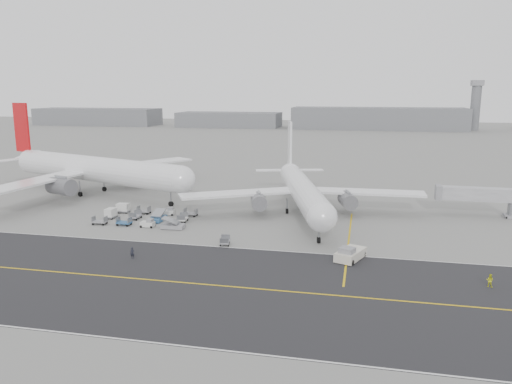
% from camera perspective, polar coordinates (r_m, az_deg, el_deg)
% --- Properties ---
extents(ground, '(700.00, 700.00, 0.00)m').
position_cam_1_polar(ground, '(86.72, -9.89, -5.36)').
color(ground, gray).
rests_on(ground, ground).
extents(taxiway, '(220.00, 59.00, 0.03)m').
position_cam_1_polar(taxiway, '(69.21, -11.60, -9.83)').
color(taxiway, '#2C2C2E').
rests_on(taxiway, ground).
extents(horizon_buildings, '(520.00, 28.00, 28.00)m').
position_cam_1_polar(horizon_buildings, '(337.67, 11.96, 7.06)').
color(horizon_buildings, slate).
rests_on(horizon_buildings, ground).
extents(control_tower, '(7.00, 7.00, 31.25)m').
position_cam_1_polar(control_tower, '(348.60, 23.80, 9.15)').
color(control_tower, slate).
rests_on(control_tower, ground).
extents(airliner_a, '(60.32, 59.25, 21.73)m').
position_cam_1_polar(airliner_a, '(127.56, -18.22, 2.53)').
color(airliner_a, white).
rests_on(airliner_a, ground).
extents(airliner_b, '(48.81, 49.89, 17.60)m').
position_cam_1_polar(airliner_b, '(102.32, 5.27, 0.29)').
color(airliner_b, white).
rests_on(airliner_b, ground).
extents(pushback_tug, '(4.84, 7.76, 2.23)m').
position_cam_1_polar(pushback_tug, '(76.53, 10.70, -6.98)').
color(pushback_tug, beige).
rests_on(pushback_tug, ground).
extents(jet_bridge, '(15.95, 3.45, 6.01)m').
position_cam_1_polar(jet_bridge, '(109.56, 23.88, -0.38)').
color(jet_bridge, gray).
rests_on(jet_bridge, ground).
extents(gse_cluster, '(23.93, 18.77, 2.06)m').
position_cam_1_polar(gse_cluster, '(100.24, -12.39, -3.15)').
color(gse_cluster, '#97979C').
rests_on(gse_cluster, ground).
extents(stray_dolly, '(1.89, 2.65, 1.50)m').
position_cam_1_polar(stray_dolly, '(82.74, -3.57, -6.04)').
color(stray_dolly, silver).
rests_on(stray_dolly, ground).
extents(ground_crew_a, '(0.69, 0.48, 1.79)m').
position_cam_1_polar(ground_crew_a, '(78.05, -13.96, -6.77)').
color(ground_crew_a, black).
rests_on(ground_crew_a, ground).
extents(ground_crew_b, '(1.05, 0.96, 1.76)m').
position_cam_1_polar(ground_crew_b, '(72.04, 25.15, -9.13)').
color(ground_crew_b, '#D0D519').
rests_on(ground_crew_b, ground).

